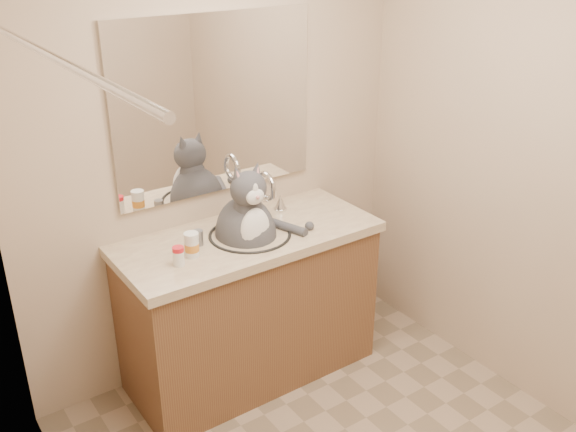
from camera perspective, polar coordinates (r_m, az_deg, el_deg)
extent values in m
cube|color=#BEA78C|center=(3.34, -6.37, 5.64)|extent=(2.20, 0.01, 2.40)
cube|color=#BEA78C|center=(1.91, -17.37, -10.88)|extent=(0.01, 2.50, 2.40)
cube|color=#BEA78C|center=(3.20, 23.14, 2.91)|extent=(0.01, 2.50, 2.40)
cube|color=brown|center=(3.46, -3.40, -8.29)|extent=(1.30, 0.55, 0.80)
cube|color=beige|center=(3.25, -3.58, -1.97)|extent=(1.34, 0.59, 0.05)
torus|color=black|center=(3.22, -3.41, -1.68)|extent=(0.42, 0.42, 0.02)
ellipsoid|color=white|center=(3.26, -3.38, -2.89)|extent=(0.40, 0.40, 0.15)
cylinder|color=silver|center=(3.39, -2.51, 1.57)|extent=(0.03, 0.03, 0.18)
torus|color=silver|center=(3.31, -1.94, 2.65)|extent=(0.03, 0.16, 0.16)
cone|color=silver|center=(3.48, -0.69, 1.29)|extent=(0.06, 0.06, 0.08)
cube|color=white|center=(3.25, -6.40, 9.72)|extent=(1.10, 0.02, 0.90)
cube|color=#BBAE8D|center=(2.12, -16.14, -13.54)|extent=(0.01, 1.20, 1.90)
cylinder|color=silver|center=(1.72, -19.96, 13.02)|extent=(0.02, 1.30, 0.02)
ellipsoid|color=#4B4B50|center=(3.23, -3.77, -1.72)|extent=(0.33, 0.36, 0.41)
ellipsoid|color=white|center=(3.12, -2.95, -1.47)|extent=(0.17, 0.11, 0.26)
ellipsoid|color=#4B4B50|center=(3.08, -3.54, 2.44)|extent=(0.20, 0.18, 0.18)
ellipsoid|color=white|center=(3.03, -2.94, 1.72)|extent=(0.10, 0.06, 0.08)
sphere|color=#D88C8C|center=(3.00, -2.70, 1.67)|extent=(0.02, 0.02, 0.02)
cone|color=#4B4B50|center=(3.05, -4.57, 3.79)|extent=(0.08, 0.07, 0.09)
cone|color=#4B4B50|center=(3.09, -2.82, 4.13)|extent=(0.08, 0.07, 0.09)
cylinder|color=#4B4B50|center=(3.27, -0.35, -0.90)|extent=(0.13, 0.27, 0.05)
cylinder|color=white|center=(2.97, -9.69, -3.72)|extent=(0.06, 0.06, 0.07)
cylinder|color=red|center=(2.94, -9.75, -2.92)|extent=(0.06, 0.06, 0.02)
cylinder|color=white|center=(3.03, -8.54, -2.74)|extent=(0.09, 0.09, 0.10)
cylinder|color=orange|center=(3.03, -8.54, -2.74)|extent=(0.09, 0.09, 0.04)
cylinder|color=white|center=(3.00, -8.61, -1.73)|extent=(0.09, 0.09, 0.02)
cylinder|color=slate|center=(3.14, -7.98, -1.92)|extent=(0.05, 0.05, 0.08)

